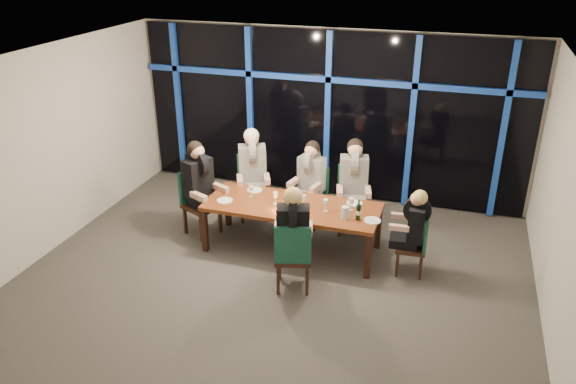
{
  "coord_description": "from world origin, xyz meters",
  "views": [
    {
      "loc": [
        2.21,
        -6.34,
        4.4
      ],
      "look_at": [
        0.0,
        0.6,
        1.05
      ],
      "focal_mm": 35.0,
      "sensor_mm": 36.0,
      "label": 1
    }
  ],
  "objects_px": {
    "dining_table": "(292,209)",
    "chair_far_left": "(253,183)",
    "chair_near_mid": "(293,254)",
    "diner_end_left": "(199,175)",
    "diner_far_mid": "(311,172)",
    "water_pitcher": "(345,213)",
    "chair_far_right": "(353,195)",
    "diner_far_left": "(252,162)",
    "diner_end_right": "(414,220)",
    "chair_end_left": "(197,198)",
    "diner_near_mid": "(293,223)",
    "chair_end_right": "(417,243)",
    "wine_bottle": "(358,212)",
    "diner_far_right": "(354,173)",
    "chair_far_mid": "(313,192)"
  },
  "relations": [
    {
      "from": "chair_end_left",
      "to": "chair_near_mid",
      "type": "bearing_deg",
      "value": -96.3
    },
    {
      "from": "chair_far_right",
      "to": "wine_bottle",
      "type": "bearing_deg",
      "value": -88.41
    },
    {
      "from": "diner_far_mid",
      "to": "water_pitcher",
      "type": "bearing_deg",
      "value": -40.57
    },
    {
      "from": "chair_far_left",
      "to": "diner_near_mid",
      "type": "height_order",
      "value": "diner_near_mid"
    },
    {
      "from": "diner_far_mid",
      "to": "water_pitcher",
      "type": "xyz_separation_m",
      "value": [
        0.8,
        -1.07,
        -0.1
      ]
    },
    {
      "from": "diner_end_right",
      "to": "diner_near_mid",
      "type": "height_order",
      "value": "diner_near_mid"
    },
    {
      "from": "diner_far_right",
      "to": "water_pitcher",
      "type": "distance_m",
      "value": 1.09
    },
    {
      "from": "diner_near_mid",
      "to": "water_pitcher",
      "type": "relative_size",
      "value": 5.42
    },
    {
      "from": "diner_far_left",
      "to": "diner_end_left",
      "type": "bearing_deg",
      "value": -150.83
    },
    {
      "from": "diner_far_right",
      "to": "chair_end_left",
      "type": "bearing_deg",
      "value": -174.99
    },
    {
      "from": "dining_table",
      "to": "wine_bottle",
      "type": "xyz_separation_m",
      "value": [
        1.02,
        -0.16,
        0.19
      ]
    },
    {
      "from": "chair_far_left",
      "to": "diner_far_right",
      "type": "distance_m",
      "value": 1.77
    },
    {
      "from": "diner_far_mid",
      "to": "chair_end_left",
      "type": "bearing_deg",
      "value": -141.78
    },
    {
      "from": "chair_end_left",
      "to": "diner_end_right",
      "type": "bearing_deg",
      "value": -69.23
    },
    {
      "from": "diner_far_mid",
      "to": "diner_far_right",
      "type": "height_order",
      "value": "diner_far_right"
    },
    {
      "from": "chair_far_right",
      "to": "diner_far_left",
      "type": "xyz_separation_m",
      "value": [
        -1.66,
        -0.13,
        0.42
      ]
    },
    {
      "from": "chair_end_right",
      "to": "diner_far_left",
      "type": "distance_m",
      "value": 3.0
    },
    {
      "from": "chair_far_right",
      "to": "chair_end_right",
      "type": "bearing_deg",
      "value": -56.61
    },
    {
      "from": "dining_table",
      "to": "diner_far_left",
      "type": "xyz_separation_m",
      "value": [
        -0.94,
        0.83,
        0.33
      ]
    },
    {
      "from": "diner_far_left",
      "to": "chair_far_mid",
      "type": "bearing_deg",
      "value": -16.7
    },
    {
      "from": "diner_far_left",
      "to": "wine_bottle",
      "type": "xyz_separation_m",
      "value": [
        1.96,
        -0.99,
        -0.15
      ]
    },
    {
      "from": "diner_far_mid",
      "to": "wine_bottle",
      "type": "xyz_separation_m",
      "value": [
        0.99,
        -1.04,
        -0.07
      ]
    },
    {
      "from": "wine_bottle",
      "to": "diner_far_left",
      "type": "bearing_deg",
      "value": 153.15
    },
    {
      "from": "dining_table",
      "to": "chair_far_right",
      "type": "height_order",
      "value": "chair_far_right"
    },
    {
      "from": "diner_far_mid",
      "to": "diner_near_mid",
      "type": "relative_size",
      "value": 0.95
    },
    {
      "from": "chair_end_left",
      "to": "water_pitcher",
      "type": "distance_m",
      "value": 2.47
    },
    {
      "from": "diner_end_right",
      "to": "diner_near_mid",
      "type": "bearing_deg",
      "value": -63.47
    },
    {
      "from": "chair_far_mid",
      "to": "wine_bottle",
      "type": "relative_size",
      "value": 3.2
    },
    {
      "from": "dining_table",
      "to": "chair_end_left",
      "type": "xyz_separation_m",
      "value": [
        -1.6,
        0.09,
        -0.09
      ]
    },
    {
      "from": "dining_table",
      "to": "diner_end_right",
      "type": "distance_m",
      "value": 1.8
    },
    {
      "from": "diner_far_mid",
      "to": "wine_bottle",
      "type": "height_order",
      "value": "diner_far_mid"
    },
    {
      "from": "dining_table",
      "to": "diner_end_right",
      "type": "height_order",
      "value": "diner_end_right"
    },
    {
      "from": "chair_far_mid",
      "to": "dining_table",
      "type": "bearing_deg",
      "value": -80.62
    },
    {
      "from": "chair_far_left",
      "to": "diner_end_right",
      "type": "xyz_separation_m",
      "value": [
        2.76,
        -1.02,
        0.25
      ]
    },
    {
      "from": "dining_table",
      "to": "chair_far_left",
      "type": "distance_m",
      "value": 1.34
    },
    {
      "from": "chair_near_mid",
      "to": "diner_end_left",
      "type": "xyz_separation_m",
      "value": [
        -1.86,
        1.11,
        0.43
      ]
    },
    {
      "from": "chair_end_right",
      "to": "water_pitcher",
      "type": "relative_size",
      "value": 4.73
    },
    {
      "from": "chair_near_mid",
      "to": "chair_end_right",
      "type": "bearing_deg",
      "value": -164.14
    },
    {
      "from": "dining_table",
      "to": "chair_far_left",
      "type": "relative_size",
      "value": 2.44
    },
    {
      "from": "dining_table",
      "to": "chair_far_left",
      "type": "xyz_separation_m",
      "value": [
        -0.98,
        0.91,
        -0.09
      ]
    },
    {
      "from": "chair_far_left",
      "to": "chair_near_mid",
      "type": "xyz_separation_m",
      "value": [
        1.32,
        -1.96,
        -0.02
      ]
    },
    {
      "from": "chair_end_right",
      "to": "water_pitcher",
      "type": "height_order",
      "value": "water_pitcher"
    },
    {
      "from": "dining_table",
      "to": "diner_far_right",
      "type": "height_order",
      "value": "diner_far_right"
    },
    {
      "from": "chair_end_right",
      "to": "wine_bottle",
      "type": "xyz_separation_m",
      "value": [
        -0.84,
        -0.06,
        0.38
      ]
    },
    {
      "from": "chair_end_left",
      "to": "diner_near_mid",
      "type": "distance_m",
      "value": 2.23
    },
    {
      "from": "chair_end_left",
      "to": "diner_near_mid",
      "type": "bearing_deg",
      "value": -94.72
    },
    {
      "from": "chair_far_left",
      "to": "chair_far_mid",
      "type": "bearing_deg",
      "value": -21.5
    },
    {
      "from": "diner_far_left",
      "to": "chair_far_right",
      "type": "bearing_deg",
      "value": -19.51
    },
    {
      "from": "diner_near_mid",
      "to": "chair_far_right",
      "type": "bearing_deg",
      "value": -117.87
    },
    {
      "from": "chair_end_left",
      "to": "diner_far_right",
      "type": "height_order",
      "value": "diner_far_right"
    }
  ]
}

